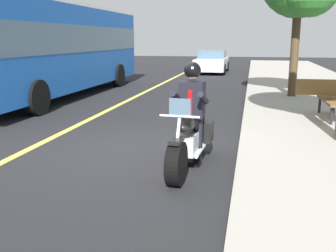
% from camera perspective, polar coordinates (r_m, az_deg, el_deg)
% --- Properties ---
extents(ground_plane, '(80.00, 80.00, 0.00)m').
position_cam_1_polar(ground_plane, '(7.55, -5.13, -3.55)').
color(ground_plane, black).
extents(lane_center_stripe, '(60.00, 0.16, 0.01)m').
position_cam_1_polar(lane_center_stripe, '(8.35, -18.36, -2.53)').
color(lane_center_stripe, '#E5DB4C').
rests_on(lane_center_stripe, ground_plane).
extents(motorcycle_main, '(2.22, 0.67, 1.26)m').
position_cam_1_polar(motorcycle_main, '(6.43, 3.13, -2.25)').
color(motorcycle_main, black).
rests_on(motorcycle_main, ground_plane).
extents(rider_main, '(0.64, 0.57, 1.74)m').
position_cam_1_polar(rider_main, '(6.48, 3.53, 3.17)').
color(rider_main, black).
rests_on(rider_main, ground_plane).
extents(bus_near, '(11.05, 2.70, 3.30)m').
position_cam_1_polar(bus_near, '(15.03, -16.06, 11.37)').
color(bus_near, blue).
rests_on(bus_near, ground_plane).
extents(car_silver, '(4.60, 1.92, 1.40)m').
position_cam_1_polar(car_silver, '(24.93, 6.51, 9.41)').
color(car_silver, silver).
rests_on(car_silver, ground_plane).
extents(bench_sidewalk, '(1.81, 1.80, 0.95)m').
position_cam_1_polar(bench_sidewalk, '(10.59, 23.12, 4.13)').
color(bench_sidewalk, brown).
rests_on(bench_sidewalk, sidewalk_curb).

